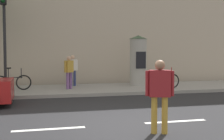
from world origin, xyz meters
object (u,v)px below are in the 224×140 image
Objects in this scene: pedestrian_in_dark_shirt at (160,89)px; traffic_light at (4,23)px; poster_column at (138,60)px; pedestrian_in_light_jacket at (73,68)px; bicycle_leaning at (164,81)px; bicycle_upright at (12,82)px; pedestrian_in_red_top at (69,70)px.

traffic_light is at bearing 124.34° from pedestrian_in_dark_shirt.
poster_column is 1.65× the size of pedestrian_in_light_jacket.
poster_column is 2.11m from bicycle_leaning.
pedestrian_in_light_jacket is 3.24m from bicycle_upright.
bicycle_upright is at bearing 117.99° from pedestrian_in_dark_shirt.
pedestrian_in_dark_shirt is 8.87m from bicycle_upright.
pedestrian_in_light_jacket is 4.89m from bicycle_leaning.
pedestrian_in_light_jacket is (3.06, 2.77, -2.03)m from traffic_light.
traffic_light is at bearing -161.02° from poster_column.
traffic_light is at bearing -150.49° from pedestrian_in_red_top.
pedestrian_in_dark_shirt is (-2.34, -8.47, -0.49)m from poster_column.
pedestrian_in_red_top is at bearing -169.60° from poster_column.
pedestrian_in_light_jacket is 0.95× the size of bicycle_leaning.
traffic_light is 7.81m from pedestrian_in_dark_shirt.
pedestrian_in_dark_shirt is at bearing -82.50° from pedestrian_in_light_jacket.
bicycle_leaning is (7.39, 0.59, -2.61)m from traffic_light.
bicycle_leaning is 1.00× the size of bicycle_upright.
pedestrian_in_dark_shirt is at bearing -105.45° from poster_column.
bicycle_upright is at bearing -174.25° from poster_column.
pedestrian_in_dark_shirt is at bearing -62.01° from bicycle_upright.
pedestrian_in_dark_shirt is 7.51m from bicycle_leaning.
pedestrian_in_light_jacket reaches higher than pedestrian_in_red_top.
pedestrian_in_light_jacket is at bearing 42.19° from traffic_light.
pedestrian_in_dark_shirt is 1.07× the size of pedestrian_in_red_top.
bicycle_upright is (0.09, 1.61, -2.61)m from traffic_light.
pedestrian_in_dark_shirt is at bearing -114.90° from bicycle_leaning.
bicycle_leaning is 7.38m from bicycle_upright.
pedestrian_in_red_top is 0.92× the size of bicycle_upright.
poster_column is 1.56× the size of bicycle_leaning.
bicycle_upright is at bearing 178.99° from pedestrian_in_red_top.
poster_column reaches higher than pedestrian_in_dark_shirt.
pedestrian_in_dark_shirt is 0.99× the size of bicycle_upright.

